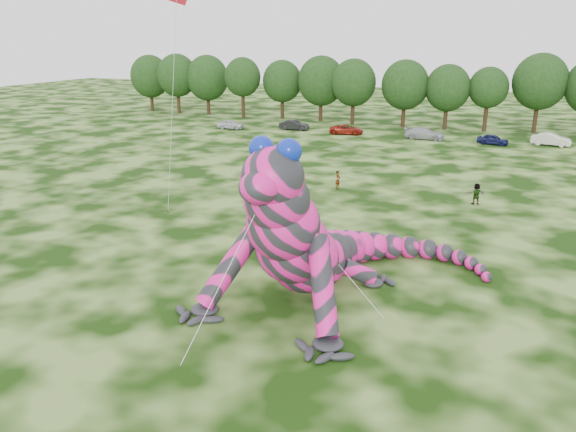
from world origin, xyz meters
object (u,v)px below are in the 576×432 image
(tree_1, at_px, (178,84))
(car_3, at_px, (425,134))
(tree_2, at_px, (208,85))
(tree_3, at_px, (243,88))
(tree_5, at_px, (321,89))
(tree_9, at_px, (487,99))
(car_0, at_px, (231,124))
(spectator_0, at_px, (338,180))
(tree_7, at_px, (405,94))
(car_5, at_px, (551,140))
(tree_8, at_px, (447,97))
(tree_10, at_px, (539,93))
(car_4, at_px, (493,139))
(inflatable_gecko, at_px, (316,208))
(spectator_5, at_px, (476,194))
(car_2, at_px, (347,129))
(tree_0, at_px, (151,83))
(tree_6, at_px, (353,92))
(tree_4, at_px, (282,89))
(car_1, at_px, (294,125))
(flying_kite, at_px, (176,13))

(tree_1, distance_m, car_3, 44.12)
(tree_2, relative_size, tree_3, 1.02)
(tree_5, relative_size, tree_9, 1.13)
(car_0, distance_m, spectator_0, 35.07)
(tree_7, relative_size, car_5, 2.13)
(tree_7, distance_m, tree_8, 5.87)
(tree_7, height_order, tree_10, tree_10)
(tree_1, bearing_deg, car_5, -8.86)
(tree_7, bearing_deg, car_4, -37.03)
(inflatable_gecko, relative_size, spectator_5, 10.18)
(tree_3, bearing_deg, tree_9, 0.43)
(tree_5, bearing_deg, tree_7, -7.13)
(tree_1, bearing_deg, tree_7, -1.87)
(tree_2, distance_m, spectator_0, 51.59)
(tree_1, height_order, car_2, tree_1)
(tree_0, height_order, tree_6, tree_0)
(tree_10, xyz_separation_m, car_2, (-23.33, -10.64, -4.62))
(tree_8, relative_size, spectator_5, 5.33)
(tree_3, distance_m, spectator_0, 45.68)
(tree_3, height_order, tree_4, tree_3)
(tree_3, xyz_separation_m, car_5, (44.83, -7.97, -3.99))
(car_5, relative_size, spectator_0, 2.78)
(tree_6, height_order, tree_8, tree_6)
(tree_7, height_order, spectator_0, tree_7)
(tree_8, bearing_deg, car_1, -156.84)
(flying_kite, xyz_separation_m, tree_6, (-2.06, 49.68, -9.14))
(tree_8, distance_m, spectator_5, 37.76)
(tree_3, distance_m, tree_4, 6.30)
(tree_1, relative_size, spectator_5, 5.85)
(tree_7, height_order, car_1, tree_7)
(tree_9, bearing_deg, tree_4, 177.45)
(car_0, height_order, car_4, car_0)
(tree_0, distance_m, tree_1, 6.32)
(tree_1, xyz_separation_m, tree_9, (49.42, -0.71, -0.57))
(tree_8, height_order, spectator_5, tree_8)
(tree_8, bearing_deg, tree_9, 3.89)
(tree_1, distance_m, tree_8, 44.15)
(tree_0, bearing_deg, tree_3, -6.56)
(car_2, height_order, spectator_0, spectator_0)
(flying_kite, bearing_deg, tree_3, 111.99)
(spectator_0, bearing_deg, tree_3, 42.17)
(spectator_5, bearing_deg, car_3, -100.96)
(tree_1, distance_m, tree_2, 5.38)
(tree_1, height_order, car_1, tree_1)
(tree_4, xyz_separation_m, car_5, (38.75, -9.62, -3.79))
(tree_9, relative_size, car_1, 2.10)
(tree_3, height_order, tree_5, tree_5)
(tree_1, relative_size, tree_10, 0.93)
(tree_10, height_order, car_4, tree_10)
(car_1, bearing_deg, flying_kite, -172.99)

